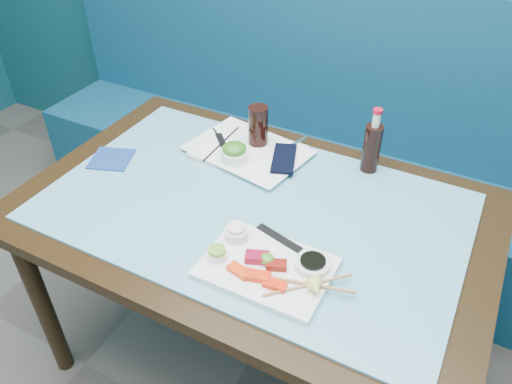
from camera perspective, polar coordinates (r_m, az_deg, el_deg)
The scene contains 34 objects.
booth_bench at distance 2.34m, azimuth 9.36°, elevation 2.77°, with size 3.00×0.56×1.17m.
dining_table at distance 1.55m, azimuth -0.40°, elevation -4.14°, with size 1.40×0.90×0.75m.
glass_top at distance 1.49m, azimuth -0.42°, elevation -1.64°, with size 1.22×0.76×0.01m, color #60A7C1.
sashimi_plate at distance 1.29m, azimuth 1.22°, elevation -8.62°, with size 0.33×0.23×0.02m, color white.
salmon_left at distance 1.26m, azimuth -1.97°, elevation -8.97°, with size 0.06×0.03×0.01m, color #FF3F0A.
salmon_mid at distance 1.25m, azimuth 0.18°, elevation -9.59°, with size 0.06×0.03×0.02m, color #F92D09.
salmon_right at distance 1.23m, azimuth 2.17°, elevation -10.56°, with size 0.06×0.03×0.01m, color #FF260A.
tuna_left at distance 1.29m, azimuth 0.13°, elevation -7.47°, with size 0.06×0.04×0.02m, color maroon.
tuna_right at distance 1.27m, azimuth 2.35°, elevation -8.33°, with size 0.05×0.03×0.02m, color maroon.
seaweed_garnish at distance 1.28m, azimuth 1.23°, elevation -7.65°, with size 0.04×0.04×0.02m, color #3C8B20.
ramekin_wasabi at distance 1.30m, azimuth -4.44°, elevation -7.15°, with size 0.05×0.05×0.02m, color white.
wasabi_fill at distance 1.29m, azimuth -4.48°, elevation -6.66°, with size 0.05×0.05×0.01m, color olive.
ramekin_ginger at distance 1.35m, azimuth -2.28°, elevation -4.76°, with size 0.06×0.06×0.03m, color silver.
ginger_fill at distance 1.34m, azimuth -2.30°, elevation -4.19°, with size 0.04×0.04×0.01m, color #FFEAD1.
soy_dish at distance 1.28m, azimuth 6.49°, elevation -8.18°, with size 0.09×0.09×0.02m, color silver.
soy_fill at distance 1.27m, azimuth 6.53°, elevation -7.81°, with size 0.07×0.07×0.01m, color black.
lemon_wedge at distance 1.21m, azimuth 6.83°, elevation -10.79°, with size 0.04×0.04×0.04m, color #FFFC78.
chopstick_sleeve at distance 1.35m, azimuth 2.67°, elevation -5.25°, with size 0.15×0.02×0.00m, color black.
wooden_chopstick_a at distance 1.24m, azimuth 5.52°, elevation -10.34°, with size 0.01×0.01×0.25m, color #AA7B50.
wooden_chopstick_b at distance 1.24m, azimuth 5.95°, elevation -10.51°, with size 0.01×0.01×0.23m, color tan.
serving_tray at distance 1.71m, azimuth -0.91°, elevation 4.65°, with size 0.34×0.26×0.01m, color silver.
paper_placemat at distance 1.71m, azimuth -0.91°, elevation 4.86°, with size 0.39×0.27×0.00m, color white.
seaweed_bowl at distance 1.65m, azimuth -2.48°, elevation 4.20°, with size 0.09×0.09×0.04m, color white.
seaweed_salad at distance 1.63m, azimuth -2.50°, elevation 4.98°, with size 0.08×0.08×0.04m, color #31771B.
cola_glass at distance 1.71m, azimuth 0.25°, elevation 7.59°, with size 0.07×0.07×0.14m, color black.
navy_pouch at distance 1.65m, azimuth 3.21°, elevation 3.82°, with size 0.07×0.17×0.01m, color black.
fork at distance 1.74m, azimuth 4.51°, elevation 5.57°, with size 0.01×0.01×0.10m, color white.
black_chopstick_a at distance 1.74m, azimuth -3.95°, elevation 5.57°, with size 0.01×0.01×0.24m, color black.
black_chopstick_b at distance 1.74m, azimuth -3.72°, elevation 5.50°, with size 0.01×0.01×0.23m, color black.
tray_sleeve at distance 1.74m, azimuth -3.84°, elevation 5.51°, with size 0.02×0.14×0.00m, color black.
cola_bottle_body at distance 1.63m, azimuth 13.07°, elevation 4.87°, with size 0.06×0.06×0.16m, color black.
cola_bottle_neck at distance 1.58m, azimuth 13.60°, elevation 8.03°, with size 0.02×0.02×0.05m, color white.
cola_bottle_cap at distance 1.57m, azimuth 13.75°, elevation 8.96°, with size 0.03×0.03×0.01m, color red.
blue_napkin at distance 1.75m, azimuth -16.20°, elevation 3.66°, with size 0.13×0.13×0.01m, color navy.
Camera 1 is at (0.55, 0.44, 1.70)m, focal length 35.00 mm.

